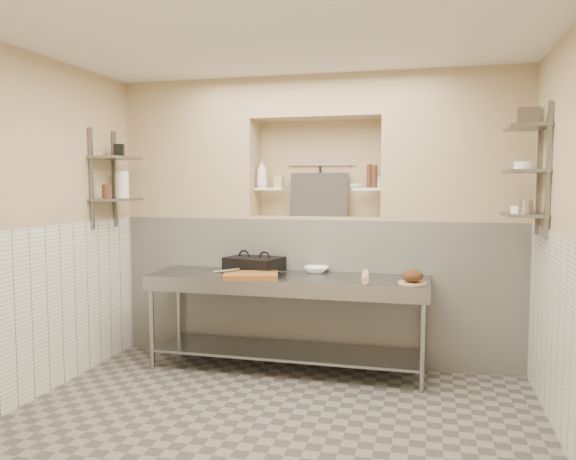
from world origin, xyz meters
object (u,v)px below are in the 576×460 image
(jug_left, at_px, (122,185))
(rolling_pin, at_px, (365,277))
(cutting_board, at_px, (251,275))
(bottle_soap, at_px, (262,173))
(prep_table, at_px, (286,303))
(bowl_alcove, at_px, (356,186))
(panini_press, at_px, (254,264))
(bread_loaf, at_px, (412,276))
(mixing_bowl, at_px, (316,270))

(jug_left, bearing_deg, rolling_pin, -1.11)
(cutting_board, distance_m, jug_left, 1.62)
(cutting_board, distance_m, bottle_soap, 1.21)
(prep_table, height_order, bowl_alcove, bowl_alcove)
(jug_left, bearing_deg, cutting_board, -6.92)
(panini_press, relative_size, jug_left, 2.25)
(bottle_soap, bearing_deg, rolling_pin, -28.86)
(cutting_board, xyz_separation_m, bread_loaf, (1.43, 0.05, 0.05))
(rolling_pin, bearing_deg, prep_table, 174.36)
(rolling_pin, relative_size, bread_loaf, 2.40)
(panini_press, bearing_deg, bread_loaf, 3.91)
(panini_press, relative_size, bottle_soap, 2.03)
(jug_left, bearing_deg, panini_press, 9.39)
(panini_press, relative_size, bowl_alcove, 4.77)
(panini_press, bearing_deg, mixing_bowl, 21.76)
(bread_loaf, xyz_separation_m, bottle_soap, (-1.55, 0.70, 0.89))
(panini_press, bearing_deg, prep_table, -10.52)
(prep_table, xyz_separation_m, panini_press, (-0.37, 0.19, 0.33))
(prep_table, distance_m, bowl_alcove, 1.34)
(cutting_board, bearing_deg, prep_table, 34.30)
(panini_press, height_order, rolling_pin, panini_press)
(mixing_bowl, bearing_deg, jug_left, -171.82)
(cutting_board, relative_size, bowl_alcove, 3.90)
(bowl_alcove, bearing_deg, cutting_board, -139.36)
(prep_table, bearing_deg, bowl_alcove, 43.42)
(cutting_board, relative_size, jug_left, 1.84)
(jug_left, bearing_deg, prep_table, 0.91)
(mixing_bowl, bearing_deg, bottle_soap, 153.96)
(bread_loaf, bearing_deg, rolling_pin, 170.23)
(bread_loaf, bearing_deg, bowl_alcove, 130.20)
(bowl_alcove, bearing_deg, prep_table, -136.58)
(rolling_pin, xyz_separation_m, bottle_soap, (-1.14, 0.63, 0.93))
(prep_table, distance_m, mixing_bowl, 0.44)
(rolling_pin, bearing_deg, bottle_soap, 151.14)
(prep_table, distance_m, jug_left, 2.00)
(bread_loaf, height_order, bottle_soap, bottle_soap)
(bread_loaf, height_order, bowl_alcove, bowl_alcove)
(cutting_board, xyz_separation_m, rolling_pin, (1.02, 0.12, 0.01))
(mixing_bowl, xyz_separation_m, bread_loaf, (0.91, -0.39, 0.04))
(mixing_bowl, distance_m, bottle_soap, 1.17)
(mixing_bowl, relative_size, bottle_soap, 0.83)
(rolling_pin, height_order, bread_loaf, bread_loaf)
(bread_loaf, bearing_deg, jug_left, 177.62)
(prep_table, bearing_deg, mixing_bowl, 46.73)
(cutting_board, bearing_deg, bottle_soap, 99.10)
(mixing_bowl, relative_size, bread_loaf, 1.32)
(bread_loaf, bearing_deg, cutting_board, -177.96)
(cutting_board, xyz_separation_m, mixing_bowl, (0.52, 0.44, 0.01))
(mixing_bowl, bearing_deg, bowl_alcove, 40.93)
(rolling_pin, xyz_separation_m, bowl_alcove, (-0.17, 0.61, 0.80))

